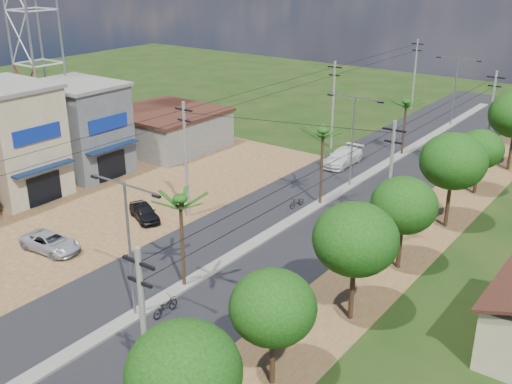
# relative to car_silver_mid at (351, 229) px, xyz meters

# --- Properties ---
(ground) EXTENTS (160.00, 160.00, 0.00)m
(ground) POSITION_rel_car_silver_mid_xyz_m (-5.00, -15.83, -0.78)
(ground) COLOR black
(ground) RESTS_ON ground
(road) EXTENTS (12.00, 110.00, 0.04)m
(road) POSITION_rel_car_silver_mid_xyz_m (-5.00, -0.83, -0.76)
(road) COLOR black
(road) RESTS_ON ground
(median) EXTENTS (1.00, 90.00, 0.18)m
(median) POSITION_rel_car_silver_mid_xyz_m (-5.00, 2.17, -0.69)
(median) COLOR #605E56
(median) RESTS_ON ground
(dirt_lot_west) EXTENTS (18.00, 46.00, 0.04)m
(dirt_lot_west) POSITION_rel_car_silver_mid_xyz_m (-20.00, -7.83, -0.76)
(dirt_lot_west) COLOR #55331D
(dirt_lot_west) RESTS_ON ground
(dirt_shoulder_east) EXTENTS (5.00, 90.00, 0.03)m
(dirt_shoulder_east) POSITION_rel_car_silver_mid_xyz_m (3.50, -0.83, -0.76)
(dirt_shoulder_east) COLOR #55331D
(dirt_shoulder_east) RESTS_ON ground
(shophouse_cream) EXTENTS (9.00, 6.40, 9.30)m
(shophouse_cream) POSITION_rel_car_silver_mid_xyz_m (-26.98, -8.83, 3.89)
(shophouse_cream) COLOR tan
(shophouse_cream) RESTS_ON ground
(shophouse_grey) EXTENTS (9.00, 6.40, 8.30)m
(shophouse_grey) POSITION_rel_car_silver_mid_xyz_m (-26.98, -1.83, 3.39)
(shophouse_grey) COLOR #4A4E52
(shophouse_grey) RESTS_ON ground
(low_shed) EXTENTS (10.40, 10.40, 3.95)m
(low_shed) POSITION_rel_car_silver_mid_xyz_m (-26.00, 8.17, 1.19)
(low_shed) COLOR #605E56
(low_shed) RESTS_ON ground
(tree_east_a) EXTENTS (4.40, 4.40, 6.37)m
(tree_east_a) POSITION_rel_car_silver_mid_xyz_m (4.50, -21.83, 3.71)
(tree_east_a) COLOR black
(tree_east_a) RESTS_ON ground
(tree_east_b) EXTENTS (4.00, 4.00, 5.83)m
(tree_east_b) POSITION_rel_car_silver_mid_xyz_m (4.30, -15.83, 3.34)
(tree_east_b) COLOR black
(tree_east_b) RESTS_ON ground
(tree_east_c) EXTENTS (4.60, 4.60, 6.83)m
(tree_east_c) POSITION_rel_car_silver_mid_xyz_m (4.70, -8.83, 4.09)
(tree_east_c) COLOR black
(tree_east_c) RESTS_ON ground
(tree_east_d) EXTENTS (4.20, 4.20, 6.13)m
(tree_east_d) POSITION_rel_car_silver_mid_xyz_m (4.40, -1.83, 3.56)
(tree_east_d) COLOR black
(tree_east_d) RESTS_ON ground
(tree_east_e) EXTENTS (4.80, 4.80, 7.14)m
(tree_east_e) POSITION_rel_car_silver_mid_xyz_m (4.60, 6.17, 4.31)
(tree_east_e) COLOR black
(tree_east_e) RESTS_ON ground
(tree_east_f) EXTENTS (3.80, 3.80, 5.52)m
(tree_east_f) POSITION_rel_car_silver_mid_xyz_m (4.20, 14.17, 3.11)
(tree_east_f) COLOR black
(tree_east_f) RESTS_ON ground
(palm_median_near) EXTENTS (2.00, 2.00, 6.15)m
(palm_median_near) POSITION_rel_car_silver_mid_xyz_m (-5.00, -11.83, 4.76)
(palm_median_near) COLOR black
(palm_median_near) RESTS_ON ground
(palm_median_mid) EXTENTS (2.00, 2.00, 6.55)m
(palm_median_mid) POSITION_rel_car_silver_mid_xyz_m (-5.00, 4.17, 5.12)
(palm_median_mid) COLOR black
(palm_median_mid) RESTS_ON ground
(palm_median_far) EXTENTS (2.00, 2.00, 5.85)m
(palm_median_far) POSITION_rel_car_silver_mid_xyz_m (-5.00, 20.17, 4.49)
(palm_median_far) COLOR black
(palm_median_far) RESTS_ON ground
(streetlight_near) EXTENTS (5.10, 0.18, 8.00)m
(streetlight_near) POSITION_rel_car_silver_mid_xyz_m (-5.00, -15.83, 4.01)
(streetlight_near) COLOR gray
(streetlight_near) RESTS_ON ground
(streetlight_mid) EXTENTS (5.10, 0.18, 8.00)m
(streetlight_mid) POSITION_rel_car_silver_mid_xyz_m (-5.00, 9.17, 4.01)
(streetlight_mid) COLOR gray
(streetlight_mid) RESTS_ON ground
(streetlight_far) EXTENTS (5.10, 0.18, 8.00)m
(streetlight_far) POSITION_rel_car_silver_mid_xyz_m (-5.00, 34.17, 4.01)
(streetlight_far) COLOR gray
(streetlight_far) RESTS_ON ground
(utility_pole_w_b) EXTENTS (1.60, 0.24, 9.00)m
(utility_pole_w_b) POSITION_rel_car_silver_mid_xyz_m (-12.00, -3.83, 3.98)
(utility_pole_w_b) COLOR #605E56
(utility_pole_w_b) RESTS_ON ground
(utility_pole_w_c) EXTENTS (1.60, 0.24, 9.00)m
(utility_pole_w_c) POSITION_rel_car_silver_mid_xyz_m (-12.00, 18.17, 3.98)
(utility_pole_w_c) COLOR #605E56
(utility_pole_w_c) RESTS_ON ground
(utility_pole_w_d) EXTENTS (1.60, 0.24, 9.00)m
(utility_pole_w_d) POSITION_rel_car_silver_mid_xyz_m (-12.00, 39.17, 3.98)
(utility_pole_w_d) COLOR #605E56
(utility_pole_w_d) RESTS_ON ground
(utility_pole_e_a) EXTENTS (1.60, 0.24, 9.00)m
(utility_pole_e_a) POSITION_rel_car_silver_mid_xyz_m (2.50, -21.83, 3.98)
(utility_pole_e_a) COLOR #605E56
(utility_pole_e_a) RESTS_ON ground
(utility_pole_e_b) EXTENTS (1.60, 0.24, 9.00)m
(utility_pole_e_b) POSITION_rel_car_silver_mid_xyz_m (2.50, 0.17, 3.98)
(utility_pole_e_b) COLOR #605E56
(utility_pole_e_b) RESTS_ON ground
(utility_pole_e_c) EXTENTS (1.60, 0.24, 9.00)m
(utility_pole_e_c) POSITION_rel_car_silver_mid_xyz_m (2.50, 22.17, 3.98)
(utility_pole_e_c) COLOR #605E56
(utility_pole_e_c) RESTS_ON ground
(car_silver_mid) EXTENTS (2.44, 4.92, 1.55)m
(car_silver_mid) POSITION_rel_car_silver_mid_xyz_m (0.00, 0.00, 0.00)
(car_silver_mid) COLOR #A6A8AF
(car_silver_mid) RESTS_ON ground
(car_white_far) EXTENTS (2.18, 5.32, 1.54)m
(car_white_far) POSITION_rel_car_silver_mid_xyz_m (-8.35, 13.96, -0.00)
(car_white_far) COLOR silver
(car_white_far) RESTS_ON ground
(car_parked_silver) EXTENTS (4.62, 2.43, 1.24)m
(car_parked_silver) POSITION_rel_car_silver_mid_xyz_m (-15.49, -13.72, -0.16)
(car_parked_silver) COLOR #A6A8AF
(car_parked_silver) RESTS_ON ground
(car_parked_dark) EXTENTS (4.00, 2.90, 1.27)m
(car_parked_dark) POSITION_rel_car_silver_mid_xyz_m (-14.20, -6.32, -0.14)
(car_parked_dark) COLOR black
(car_parked_dark) RESTS_ON ground
(moto_rider_east) EXTENTS (0.68, 1.88, 0.98)m
(moto_rider_east) POSITION_rel_car_silver_mid_xyz_m (-3.80, -14.67, -0.28)
(moto_rider_east) COLOR black
(moto_rider_east) RESTS_ON ground
(moto_rider_west_a) EXTENTS (0.79, 1.68, 0.85)m
(moto_rider_west_a) POSITION_rel_car_silver_mid_xyz_m (-6.20, 2.61, -0.35)
(moto_rider_west_a) COLOR black
(moto_rider_west_a) RESTS_ON ground
(moto_rider_west_b) EXTENTS (0.50, 1.69, 1.01)m
(moto_rider_west_b) POSITION_rel_car_silver_mid_xyz_m (-8.84, 14.87, -0.27)
(moto_rider_west_b) COLOR black
(moto_rider_west_b) RESTS_ON ground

